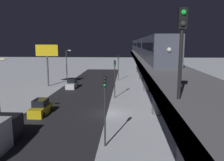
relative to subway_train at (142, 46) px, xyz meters
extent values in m
plane|color=silver|center=(6.62, 30.36, -8.51)|extent=(240.00, 240.00, 0.00)
cube|color=#28282D|center=(12.09, 30.36, -8.51)|extent=(11.00, 102.06, 0.01)
cube|color=slate|center=(0.00, 30.36, -2.18)|extent=(5.00, 102.06, 0.80)
cube|color=#38383D|center=(2.38, 30.36, -2.18)|extent=(0.24, 100.02, 0.80)
cylinder|color=slate|center=(0.00, -13.38, -5.55)|extent=(1.40, 1.40, 5.93)
cylinder|color=slate|center=(0.00, 1.20, -5.55)|extent=(1.40, 1.40, 5.93)
cylinder|color=slate|center=(0.00, 15.78, -5.55)|extent=(1.40, 1.40, 5.93)
cylinder|color=slate|center=(0.00, 30.36, -5.55)|extent=(1.40, 1.40, 5.93)
cylinder|color=slate|center=(0.00, 44.94, -5.55)|extent=(1.40, 1.40, 5.93)
cube|color=#4C5160|center=(0.00, 27.90, -0.08)|extent=(2.90, 18.00, 3.40)
cube|color=black|center=(0.00, 27.90, 0.33)|extent=(2.94, 16.20, 0.90)
cube|color=#4C5160|center=(0.00, 9.30, -0.08)|extent=(2.90, 18.00, 3.40)
cube|color=black|center=(0.00, 9.30, 0.33)|extent=(2.94, 16.20, 0.90)
cube|color=#4C5160|center=(0.00, -9.30, -0.08)|extent=(2.90, 18.00, 3.40)
cube|color=black|center=(0.00, -9.30, 0.33)|extent=(2.94, 16.20, 0.90)
cube|color=#4C5160|center=(0.00, -27.90, -0.08)|extent=(2.90, 18.00, 3.40)
cube|color=black|center=(0.00, -27.90, 0.33)|extent=(2.94, 16.20, 0.90)
sphere|color=white|center=(0.00, 36.95, 0.09)|extent=(0.44, 0.44, 0.44)
cylinder|color=black|center=(1.78, 49.22, -0.18)|extent=(0.16, 0.16, 3.20)
cube|color=black|center=(1.78, 49.22, 1.77)|extent=(0.36, 0.28, 0.90)
sphere|color=#19F23F|center=(1.78, 49.38, 2.00)|extent=(0.22, 0.22, 0.22)
sphere|color=#333333|center=(1.78, 49.38, 1.54)|extent=(0.22, 0.22, 0.22)
cube|color=gold|center=(15.29, 31.05, -7.96)|extent=(1.80, 4.59, 1.10)
cube|color=black|center=(15.29, 31.05, -6.97)|extent=(1.58, 2.20, 0.87)
cylinder|color=black|center=(14.43, 32.48, -8.19)|extent=(0.20, 0.64, 0.64)
cylinder|color=black|center=(16.14, 32.48, -8.19)|extent=(0.20, 0.64, 0.64)
cylinder|color=black|center=(14.43, 29.63, -8.19)|extent=(0.20, 0.64, 0.64)
cylinder|color=black|center=(16.14, 29.63, -8.19)|extent=(0.20, 0.64, 0.64)
cube|color=silver|center=(15.29, 13.16, -7.96)|extent=(1.80, 4.61, 1.10)
cube|color=black|center=(15.29, 13.16, -6.97)|extent=(1.58, 2.21, 0.87)
cube|color=black|center=(15.49, 39.20, -7.31)|extent=(2.30, 2.20, 2.40)
cylinder|color=#2D2D2D|center=(5.99, 40.05, -5.76)|extent=(0.16, 0.16, 5.50)
cube|color=black|center=(5.99, 40.05, -2.56)|extent=(0.32, 0.32, 0.90)
sphere|color=black|center=(5.99, 40.23, -2.26)|extent=(0.20, 0.20, 0.20)
sphere|color=black|center=(5.99, 40.23, -2.56)|extent=(0.20, 0.20, 0.20)
sphere|color=#19E53F|center=(5.99, 40.23, -2.86)|extent=(0.20, 0.20, 0.20)
cylinder|color=#2D2D2D|center=(5.99, 21.64, -5.76)|extent=(0.16, 0.16, 5.50)
cube|color=black|center=(5.99, 21.64, -2.56)|extent=(0.32, 0.32, 0.90)
sphere|color=black|center=(5.99, 21.82, -2.26)|extent=(0.20, 0.20, 0.20)
sphere|color=black|center=(5.99, 21.82, -2.56)|extent=(0.20, 0.20, 0.20)
sphere|color=#19E53F|center=(5.99, 21.82, -2.86)|extent=(0.20, 0.20, 0.20)
cylinder|color=#2D2D2D|center=(5.99, 3.22, -5.76)|extent=(0.16, 0.16, 5.50)
cube|color=black|center=(5.99, 3.22, -2.56)|extent=(0.32, 0.32, 0.90)
sphere|color=black|center=(5.99, 3.40, -2.26)|extent=(0.20, 0.20, 0.20)
sphere|color=black|center=(5.99, 3.40, -2.56)|extent=(0.20, 0.20, 0.20)
sphere|color=#19E53F|center=(5.99, 3.40, -2.86)|extent=(0.20, 0.20, 0.20)
cylinder|color=#4C4C51|center=(20.92, 11.56, -5.26)|extent=(0.36, 0.36, 6.50)
cube|color=yellow|center=(20.92, 11.56, -0.81)|extent=(4.80, 0.30, 2.40)
ellipsoid|color=#F4E5B2|center=(17.59, 35.36, -1.01)|extent=(0.90, 0.44, 0.30)
cylinder|color=#38383D|center=(18.39, 5.36, -4.76)|extent=(0.20, 0.20, 7.50)
ellipsoid|color=#F4E5B2|center=(17.59, 5.36, -1.01)|extent=(0.90, 0.44, 0.30)
camera|label=1|loc=(4.20, 59.45, 0.73)|focal=36.62mm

